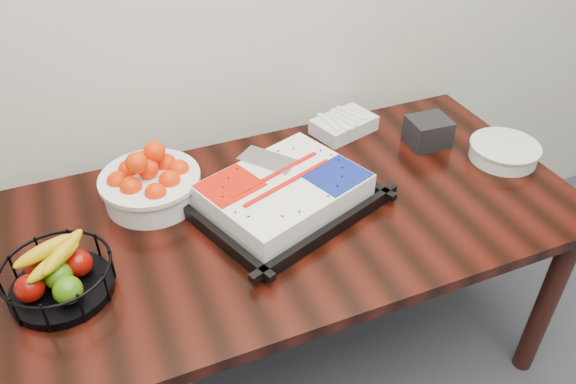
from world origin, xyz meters
name	(u,v)px	position (x,y,z in m)	size (l,w,h in m)	color
table	(290,230)	(0.00, 2.00, 0.66)	(1.80, 0.90, 0.75)	black
cake_tray	(284,194)	(-0.01, 2.02, 0.80)	(0.63, 0.56, 0.11)	black
tangerine_bowl	(150,179)	(-0.38, 2.21, 0.83)	(0.31, 0.31, 0.20)	white
fruit_basket	(58,275)	(-0.68, 1.91, 0.81)	(0.28, 0.28, 0.15)	black
plate_stack	(504,152)	(0.79, 1.97, 0.78)	(0.24, 0.24, 0.06)	white
fork_bag	(344,124)	(0.36, 2.35, 0.78)	(0.25, 0.20, 0.06)	silver
napkin_box	(428,132)	(0.60, 2.16, 0.80)	(0.14, 0.12, 0.10)	black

